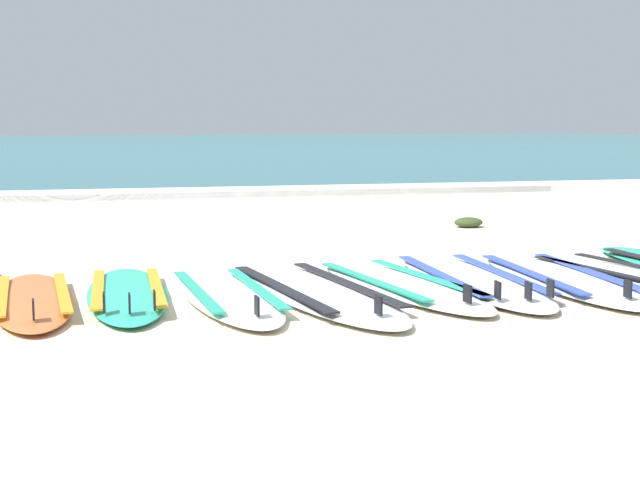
% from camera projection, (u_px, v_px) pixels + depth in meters
% --- Properties ---
extents(ground_plane, '(80.00, 80.00, 0.00)m').
position_uv_depth(ground_plane, '(347.00, 294.00, 6.28)').
color(ground_plane, beige).
extents(sea, '(80.00, 60.00, 0.10)m').
position_uv_depth(sea, '(112.00, 146.00, 42.65)').
color(sea, teal).
rests_on(sea, ground).
extents(wave_foam_strip, '(80.00, 0.97, 0.11)m').
position_uv_depth(wave_foam_strip, '(192.00, 193.00, 14.35)').
color(wave_foam_strip, white).
rests_on(wave_foam_strip, ground).
extents(surfboard_1, '(0.60, 2.05, 0.18)m').
position_uv_depth(surfboard_1, '(33.00, 299.00, 5.88)').
color(surfboard_1, orange).
rests_on(surfboard_1, ground).
extents(surfboard_2, '(0.60, 2.09, 0.18)m').
position_uv_depth(surfboard_2, '(127.00, 293.00, 6.09)').
color(surfboard_2, '#2DB793').
rests_on(surfboard_2, ground).
extents(surfboard_3, '(0.62, 2.18, 0.18)m').
position_uv_depth(surfboard_3, '(227.00, 295.00, 6.03)').
color(surfboard_3, white).
rests_on(surfboard_3, ground).
extents(surfboard_4, '(0.94, 2.62, 0.18)m').
position_uv_depth(surfboard_4, '(314.00, 291.00, 6.18)').
color(surfboard_4, white).
rests_on(surfboard_4, ground).
extents(surfboard_5, '(0.86, 2.37, 0.18)m').
position_uv_depth(surfboard_5, '(399.00, 284.00, 6.43)').
color(surfboard_5, white).
rests_on(surfboard_5, ground).
extents(surfboard_6, '(0.77, 2.55, 0.18)m').
position_uv_depth(surfboard_6, '(470.00, 279.00, 6.65)').
color(surfboard_6, white).
rests_on(surfboard_6, ground).
extents(surfboard_7, '(0.81, 2.52, 0.18)m').
position_uv_depth(surfboard_7, '(560.00, 278.00, 6.70)').
color(surfboard_7, white).
rests_on(surfboard_7, ground).
extents(surfboard_8, '(0.85, 2.23, 0.18)m').
position_uv_depth(surfboard_8, '(623.00, 274.00, 6.84)').
color(surfboard_8, white).
rests_on(surfboard_8, ground).
extents(seaweed_clump_near_shoreline, '(0.32, 0.25, 0.11)m').
position_uv_depth(seaweed_clump_near_shoreline, '(469.00, 222.00, 10.19)').
color(seaweed_clump_near_shoreline, '#384723').
rests_on(seaweed_clump_near_shoreline, ground).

